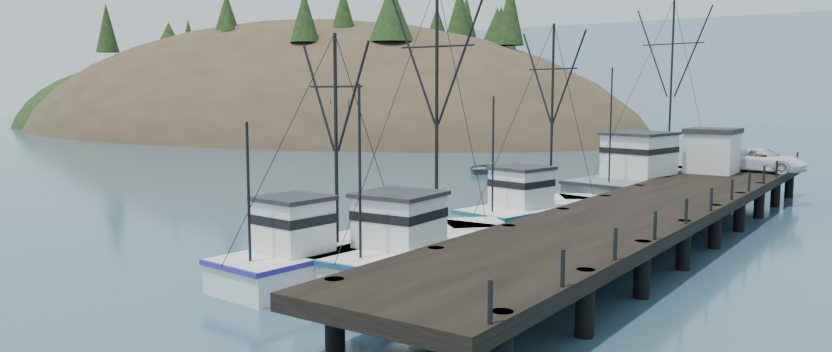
{
  "coord_description": "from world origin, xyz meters",
  "views": [
    {
      "loc": [
        24.68,
        -18.86,
        7.09
      ],
      "look_at": [
        1.41,
        13.96,
        2.5
      ],
      "focal_mm": 32.0,
      "sensor_mm": 36.0,
      "label": 1
    }
  ],
  "objects": [
    {
      "name": "pier_shed",
      "position": [
        13.02,
        29.87,
        3.42
      ],
      "size": [
        3.0,
        3.2,
        2.8
      ],
      "color": "silver",
      "rests_on": "pier"
    },
    {
      "name": "trawler_far",
      "position": [
        7.71,
        16.22,
        0.82
      ],
      "size": [
        5.13,
        10.7,
        10.97
      ],
      "color": "white",
      "rests_on": "ground"
    },
    {
      "name": "ground",
      "position": [
        0.0,
        0.0,
        0.0
      ],
      "size": [
        400.0,
        400.0,
        0.0
      ],
      "primitive_type": "plane",
      "color": "#2C4E62",
      "rests_on": "ground"
    },
    {
      "name": "trawler_mid",
      "position": [
        5.7,
        1.65,
        0.82
      ],
      "size": [
        3.82,
        9.51,
        9.64
      ],
      "color": "white",
      "rests_on": "ground"
    },
    {
      "name": "pier",
      "position": [
        14.0,
        16.0,
        1.69
      ],
      "size": [
        6.0,
        44.0,
        2.0
      ],
      "color": "black",
      "rests_on": "ground"
    },
    {
      "name": "motorboat",
      "position": [
        -7.97,
        37.59,
        0.0
      ],
      "size": [
        4.72,
        5.94,
        1.1
      ],
      "primitive_type": "imported",
      "rotation": [
        0.0,
        0.0,
        0.19
      ],
      "color": "slate",
      "rests_on": "ground"
    },
    {
      "name": "distant_ridge_far",
      "position": [
        -40.0,
        185.0,
        0.0
      ],
      "size": [
        180.0,
        25.0,
        18.0
      ],
      "primitive_type": "cube",
      "color": "silver",
      "rests_on": "ground"
    },
    {
      "name": "work_vessel",
      "position": [
        10.01,
        28.37,
        1.23
      ],
      "size": [
        7.12,
        15.96,
        13.25
      ],
      "color": "slate",
      "rests_on": "ground"
    },
    {
      "name": "moored_sailboats",
      "position": [
        -36.57,
        55.76,
        0.33
      ],
      "size": [
        15.96,
        19.58,
        6.35
      ],
      "color": "white",
      "rests_on": "ground"
    },
    {
      "name": "trawler_near",
      "position": [
        8.03,
        5.06,
        0.82
      ],
      "size": [
        4.27,
        11.7,
        11.79
      ],
      "color": "white",
      "rests_on": "ground"
    },
    {
      "name": "pickup_truck",
      "position": [
        15.5,
        32.26,
        2.74
      ],
      "size": [
        5.6,
        3.1,
        1.49
      ],
      "primitive_type": "imported",
      "rotation": [
        0.0,
        0.0,
        1.45
      ],
      "color": "white",
      "rests_on": "pier"
    },
    {
      "name": "headland",
      "position": [
        -74.95,
        78.61,
        -4.55
      ],
      "size": [
        134.8,
        78.0,
        51.0
      ],
      "color": "#382D1E",
      "rests_on": "ground"
    }
  ]
}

